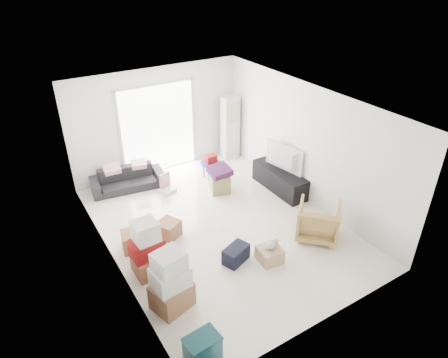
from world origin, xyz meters
TOP-DOWN VIEW (x-y plane):
  - room_shell at (0.00, 0.00)m, footprint 4.98×6.48m
  - sliding_door at (0.00, 2.98)m, footprint 2.10×0.04m
  - ac_tower at (1.95, 2.65)m, footprint 0.45×0.30m
  - tv_console at (2.00, 0.50)m, footprint 0.48×1.59m
  - television at (2.00, 0.50)m, footprint 0.81×1.18m
  - sofa at (-1.10, 2.50)m, footprint 1.79×0.76m
  - pillow_left at (-1.43, 2.54)m, footprint 0.37×0.30m
  - pillow_right at (-0.79, 2.46)m, footprint 0.39×0.34m
  - armchair at (1.50, -1.35)m, footprint 1.09×1.09m
  - storage_bins at (-1.90, -2.68)m, footprint 0.50×0.37m
  - box_stack_a at (-1.80, -1.48)m, footprint 0.72×0.65m
  - box_stack_b at (-1.80, -0.53)m, footprint 0.61×0.54m
  - box_stack_c at (-1.77, 0.24)m, footprint 0.59×0.52m
  - loose_box at (-1.06, 0.25)m, footprint 0.55×0.55m
  - duffel_bag at (-0.32, -1.12)m, footprint 0.58×0.46m
  - ottoman at (0.73, 1.20)m, footprint 0.56×0.56m
  - blanket at (0.73, 1.20)m, footprint 0.51×0.51m
  - kids_table at (0.88, 1.89)m, footprint 0.51×0.51m
  - toy_walker at (-0.36, 1.87)m, footprint 0.42×0.39m
  - wood_crate at (0.23, -1.43)m, footprint 0.46×0.46m
  - plush_bunny at (0.26, -1.42)m, footprint 0.31×0.17m

SIDE VIEW (x-z plane):
  - toy_walker at x=-0.36m, z-range -0.10..0.35m
  - wood_crate at x=0.23m, z-range 0.00..0.28m
  - duffel_bag at x=-0.32m, z-range 0.00..0.32m
  - loose_box at x=-1.06m, z-range 0.00..0.34m
  - box_stack_c at x=-1.77m, z-range 0.00..0.37m
  - ottoman at x=0.73m, z-range 0.00..0.44m
  - tv_console at x=2.00m, z-range 0.00..0.53m
  - storage_bins at x=-1.90m, z-range 0.00..0.56m
  - sofa at x=-1.10m, z-range 0.00..0.68m
  - plush_bunny at x=0.26m, z-range 0.27..0.43m
  - armchair at x=1.50m, z-range 0.00..0.82m
  - kids_table at x=0.88m, z-range 0.14..0.77m
  - box_stack_b at x=-1.80m, z-range -0.07..1.03m
  - box_stack_a at x=-1.80m, z-range -0.06..1.05m
  - blanket at x=0.73m, z-range 0.44..0.58m
  - television at x=2.00m, z-range 0.53..0.67m
  - pillow_left at x=-1.43m, z-range 0.68..0.79m
  - pillow_right at x=-0.79m, z-range 0.68..0.80m
  - ac_tower at x=1.95m, z-range 0.00..1.75m
  - sliding_door at x=0.00m, z-range 0.08..2.41m
  - room_shell at x=0.00m, z-range -0.24..2.94m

